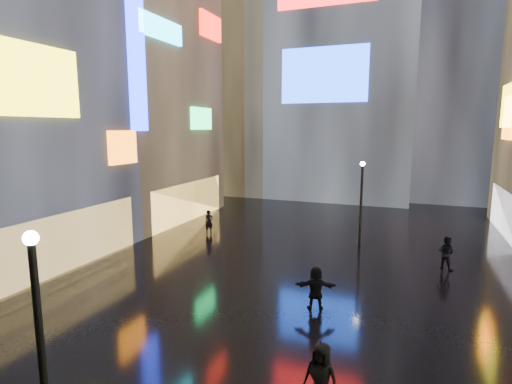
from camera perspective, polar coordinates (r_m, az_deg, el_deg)
The scene contains 11 objects.
ground at distance 22.46m, azimuth 7.54°, elevation -9.60°, with size 140.00×140.00×0.00m, color black.
building_left_far at distance 34.13m, azimuth -17.32°, elevation 15.14°, with size 10.28×12.00×22.00m.
tower_flank_right at distance 47.88m, azimuth 27.44°, elevation 20.01°, with size 12.00×12.00×34.00m, color black.
tower_flank_left at distance 47.06m, azimuth -2.73°, elevation 16.25°, with size 10.00×10.00×26.00m, color black.
lamp_near at distance 9.79m, azimuth -28.48°, elevation -17.78°, with size 0.30×0.30×5.20m.
lamp_far at distance 25.18m, azimuth 14.80°, elevation -0.86°, with size 0.30×0.30×5.20m.
pedestrian_4 at distance 11.25m, azimuth 9.25°, elevation -24.78°, with size 0.91×0.60×1.87m, color black.
pedestrian_5 at distance 16.49m, azimuth 8.52°, elevation -13.42°, with size 1.65×0.53×1.78m, color black.
pedestrian_6 at distance 27.69m, azimuth -6.73°, elevation -4.23°, with size 0.59×0.39×1.61m, color black.
pedestrian_7 at distance 22.85m, azimuth 25.51°, elevation -7.86°, with size 0.83×0.65×1.71m, color black.
umbrella_2 at distance 10.55m, azimuth 9.46°, elevation -18.54°, with size 0.97×0.99×0.89m, color black.
Camera 1 is at (4.95, -0.69, 7.20)m, focal length 28.00 mm.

